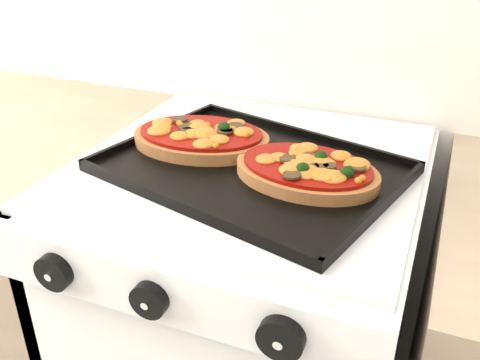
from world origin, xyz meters
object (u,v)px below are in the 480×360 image
at_px(baking_tray, 251,166).
at_px(pizza_right, 307,169).
at_px(pizza_left, 201,136).
at_px(stove, 248,350).

distance_m(baking_tray, pizza_right, 0.10).
relative_size(baking_tray, pizza_left, 1.86).
bearing_deg(baking_tray, stove, 128.23).
bearing_deg(pizza_left, baking_tray, -22.94).
xyz_separation_m(baking_tray, pizza_left, (-0.12, 0.05, 0.02)).
height_order(stove, baking_tray, baking_tray).
xyz_separation_m(stove, pizza_right, (0.11, -0.04, 0.48)).
distance_m(stove, pizza_left, 0.49).
distance_m(baking_tray, pizza_left, 0.13).
xyz_separation_m(stove, pizza_left, (-0.10, 0.01, 0.48)).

